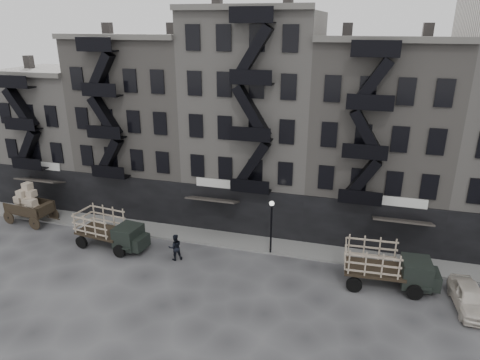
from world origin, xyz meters
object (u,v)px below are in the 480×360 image
(car_east, at_px, (470,298))
(stake_truck_west, at_px, (110,228))
(stake_truck_east, at_px, (388,264))
(pedestrian_mid, at_px, (175,247))
(wagon, at_px, (27,201))

(car_east, bearing_deg, stake_truck_west, 173.32)
(stake_truck_east, distance_m, pedestrian_mid, 14.60)
(stake_truck_east, relative_size, pedestrian_mid, 2.99)
(stake_truck_east, relative_size, car_east, 1.38)
(wagon, distance_m, pedestrian_mid, 14.86)
(stake_truck_west, height_order, pedestrian_mid, stake_truck_west)
(pedestrian_mid, bearing_deg, stake_truck_west, -38.66)
(stake_truck_east, distance_m, car_east, 4.92)
(wagon, height_order, pedestrian_mid, wagon)
(car_east, bearing_deg, stake_truck_east, 162.66)
(pedestrian_mid, bearing_deg, car_east, 144.46)
(wagon, xyz_separation_m, pedestrian_mid, (14.64, -2.40, -0.96))
(pedestrian_mid, bearing_deg, wagon, -43.59)
(stake_truck_west, xyz_separation_m, pedestrian_mid, (5.51, -0.42, -0.61))
(wagon, bearing_deg, stake_truck_east, 3.15)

